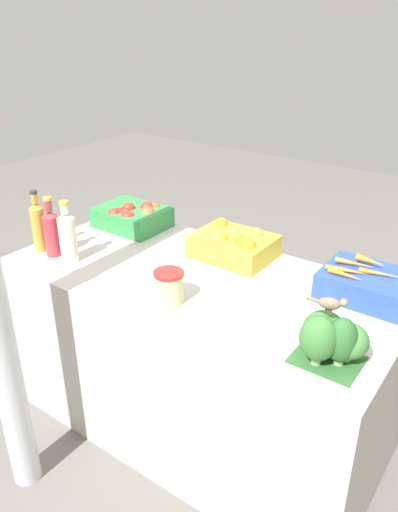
{
  "coord_description": "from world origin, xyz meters",
  "views": [
    {
      "loc": [
        1.12,
        -1.57,
        1.86
      ],
      "look_at": [
        0.0,
        0.0,
        0.93
      ],
      "focal_mm": 35.0,
      "sensor_mm": 36.0,
      "label": 1
    }
  ],
  "objects": [
    {
      "name": "pickle_jar",
      "position": [
        0.02,
        -0.24,
        0.9
      ],
      "size": [
        0.12,
        0.12,
        0.13
      ],
      "color": "#B2C684",
      "rests_on": "market_table"
    },
    {
      "name": "broccoli_pile",
      "position": [
        0.69,
        -0.23,
        0.92
      ],
      "size": [
        0.23,
        0.22,
        0.18
      ],
      "color": "#2D602D",
      "rests_on": "market_table"
    },
    {
      "name": "juice_bottle_ruby",
      "position": [
        -0.69,
        -0.22,
        0.95
      ],
      "size": [
        0.07,
        0.07,
        0.29
      ],
      "color": "#B2333D",
      "rests_on": "market_table"
    },
    {
      "name": "ground_plane",
      "position": [
        0.0,
        0.0,
        0.0
      ],
      "size": [
        10.0,
        10.0,
        0.0
      ],
      "primitive_type": "plane",
      "color": "#605E59"
    },
    {
      "name": "market_table",
      "position": [
        0.0,
        0.0,
        0.42
      ],
      "size": [
        1.75,
        0.85,
        0.83
      ],
      "primitive_type": "cube",
      "color": "#B7B2A8",
      "rests_on": "ground_plane"
    },
    {
      "name": "juice_bottle_amber",
      "position": [
        -0.79,
        -0.22,
        0.96
      ],
      "size": [
        0.07,
        0.07,
        0.3
      ],
      "color": "gold",
      "rests_on": "market_table"
    },
    {
      "name": "apple_crate",
      "position": [
        -0.62,
        0.26,
        0.89
      ],
      "size": [
        0.36,
        0.28,
        0.14
      ],
      "color": "#2D8442",
      "rests_on": "market_table"
    },
    {
      "name": "orange_crate",
      "position": [
        0.01,
        0.26,
        0.89
      ],
      "size": [
        0.36,
        0.28,
        0.14
      ],
      "color": "gold",
      "rests_on": "market_table"
    },
    {
      "name": "juice_bottle_cloudy",
      "position": [
        -0.58,
        -0.22,
        0.96
      ],
      "size": [
        0.08,
        0.08,
        0.29
      ],
      "color": "beige",
      "rests_on": "market_table"
    },
    {
      "name": "sparrow_bird",
      "position": [
        0.67,
        -0.22,
        1.04
      ],
      "size": [
        0.13,
        0.06,
        0.05
      ],
      "rotation": [
        0.0,
        0.0,
        0.28
      ],
      "color": "#4C3D2D",
      "rests_on": "broccoli_pile"
    },
    {
      "name": "carrot_crate",
      "position": [
        0.65,
        0.26,
        0.89
      ],
      "size": [
        0.36,
        0.28,
        0.15
      ],
      "color": "#2847B7",
      "rests_on": "market_table"
    }
  ]
}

